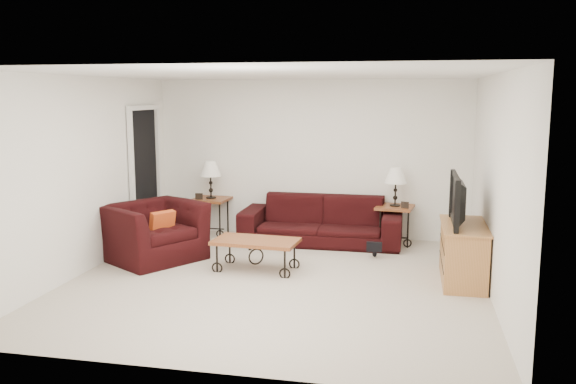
% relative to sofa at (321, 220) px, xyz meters
% --- Properties ---
extents(ground, '(5.00, 5.00, 0.00)m').
position_rel_sofa_xyz_m(ground, '(-0.24, -2.02, -0.36)').
color(ground, beige).
rests_on(ground, ground).
extents(wall_back, '(5.00, 0.02, 2.50)m').
position_rel_sofa_xyz_m(wall_back, '(-0.24, 0.48, 0.89)').
color(wall_back, white).
rests_on(wall_back, ground).
extents(wall_front, '(5.00, 0.02, 2.50)m').
position_rel_sofa_xyz_m(wall_front, '(-0.24, -4.52, 0.89)').
color(wall_front, white).
rests_on(wall_front, ground).
extents(wall_left, '(0.02, 5.00, 2.50)m').
position_rel_sofa_xyz_m(wall_left, '(-2.74, -2.02, 0.89)').
color(wall_left, white).
rests_on(wall_left, ground).
extents(wall_right, '(0.02, 5.00, 2.50)m').
position_rel_sofa_xyz_m(wall_right, '(2.26, -2.02, 0.89)').
color(wall_right, white).
rests_on(wall_right, ground).
extents(ceiling, '(5.00, 5.00, 0.00)m').
position_rel_sofa_xyz_m(ceiling, '(-0.24, -2.02, 2.14)').
color(ceiling, white).
rests_on(ceiling, wall_back).
extents(doorway, '(0.08, 0.94, 2.04)m').
position_rel_sofa_xyz_m(doorway, '(-2.71, -0.37, 0.66)').
color(doorway, black).
rests_on(doorway, ground).
extents(sofa, '(2.45, 0.96, 0.71)m').
position_rel_sofa_xyz_m(sofa, '(0.00, 0.00, 0.00)').
color(sofa, black).
rests_on(sofa, ground).
extents(side_table_left, '(0.59, 0.59, 0.61)m').
position_rel_sofa_xyz_m(side_table_left, '(-1.83, 0.18, -0.05)').
color(side_table_left, '#975026').
rests_on(side_table_left, ground).
extents(side_table_right, '(0.61, 0.61, 0.59)m').
position_rel_sofa_xyz_m(side_table_right, '(1.11, 0.18, -0.06)').
color(side_table_right, '#975026').
rests_on(side_table_right, ground).
extents(lamp_left, '(0.36, 0.36, 0.61)m').
position_rel_sofa_xyz_m(lamp_left, '(-1.83, 0.18, 0.55)').
color(lamp_left, black).
rests_on(lamp_left, side_table_left).
extents(lamp_right, '(0.37, 0.37, 0.59)m').
position_rel_sofa_xyz_m(lamp_right, '(1.11, 0.18, 0.53)').
color(lamp_right, black).
rests_on(lamp_right, side_table_right).
extents(photo_frame_left, '(0.12, 0.03, 0.10)m').
position_rel_sofa_xyz_m(photo_frame_left, '(-1.98, 0.03, 0.30)').
color(photo_frame_left, black).
rests_on(photo_frame_left, side_table_left).
extents(photo_frame_right, '(0.12, 0.05, 0.10)m').
position_rel_sofa_xyz_m(photo_frame_right, '(1.26, 0.03, 0.28)').
color(photo_frame_right, black).
rests_on(photo_frame_right, side_table_right).
extents(coffee_table, '(1.13, 0.67, 0.41)m').
position_rel_sofa_xyz_m(coffee_table, '(-0.61, -1.61, -0.15)').
color(coffee_table, '#975026').
rests_on(coffee_table, ground).
extents(armchair, '(1.54, 1.59, 0.79)m').
position_rel_sofa_xyz_m(armchair, '(-2.12, -1.41, 0.04)').
color(armchair, black).
rests_on(armchair, ground).
extents(throw_pillow, '(0.27, 0.35, 0.36)m').
position_rel_sofa_xyz_m(throw_pillow, '(-1.97, -1.46, 0.16)').
color(throw_pillow, '#D24C1A').
rests_on(throw_pillow, armchair).
extents(tv_stand, '(0.49, 1.18, 0.71)m').
position_rel_sofa_xyz_m(tv_stand, '(1.99, -1.55, -0.00)').
color(tv_stand, '#BC7C45').
rests_on(tv_stand, ground).
extents(television, '(0.14, 1.06, 0.61)m').
position_rel_sofa_xyz_m(television, '(1.97, -1.55, 0.66)').
color(television, black).
rests_on(television, tv_stand).
extents(backpack, '(0.35, 0.28, 0.43)m').
position_rel_sofa_xyz_m(backpack, '(0.86, -0.64, -0.14)').
color(backpack, black).
rests_on(backpack, ground).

